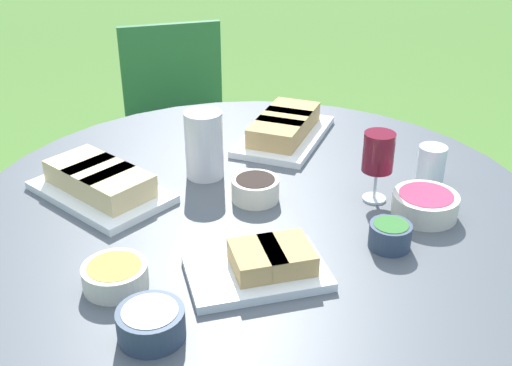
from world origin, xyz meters
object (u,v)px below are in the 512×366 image
(dining_table, at_px, (256,239))
(water_pitcher, at_px, (204,144))
(wine_glass, at_px, (378,154))
(chair_near_left, at_px, (178,113))

(dining_table, bearing_deg, water_pitcher, 18.90)
(wine_glass, bearing_deg, dining_table, 72.36)
(dining_table, relative_size, wine_glass, 7.95)
(dining_table, height_order, chair_near_left, chair_near_left)
(dining_table, xyz_separation_m, water_pitcher, (0.20, 0.07, 0.20))
(chair_near_left, distance_m, water_pitcher, 1.13)
(chair_near_left, bearing_deg, wine_glass, -174.06)
(water_pitcher, height_order, wine_glass, water_pitcher)
(chair_near_left, height_order, wine_glass, wine_glass)
(chair_near_left, bearing_deg, dining_table, 173.33)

